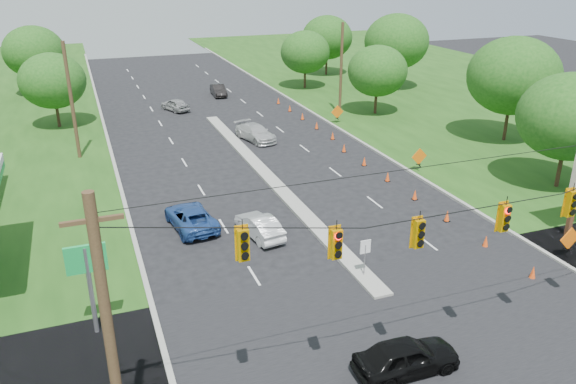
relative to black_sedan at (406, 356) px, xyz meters
name	(u,v)px	position (x,y,z in m)	size (l,w,h in m)	color
ground	(434,351)	(1.73, 0.63, -0.70)	(160.00, 160.00, 0.00)	black
cross_street	(434,351)	(1.73, 0.63, -0.70)	(160.00, 14.00, 0.02)	black
curb_left	(112,154)	(-8.37, 30.63, -0.70)	(0.25, 110.00, 0.16)	gray
curb_right	(339,130)	(11.83, 30.63, -0.70)	(0.25, 110.00, 0.16)	gray
median	(266,176)	(1.73, 21.63, -0.70)	(1.00, 34.00, 0.18)	gray
median_sign	(365,251)	(1.73, 6.63, 0.76)	(0.55, 0.06, 2.05)	gray
signal_span	(464,252)	(1.68, -0.37, 4.27)	(25.60, 0.32, 9.00)	#422D1C
utility_pole_far_left	(72,102)	(-10.77, 30.63, 3.80)	(0.28, 0.28, 9.00)	#422D1C
utility_pole_far_right	(341,70)	(14.23, 35.63, 3.80)	(0.28, 0.28, 9.00)	#422D1C
cone_0	(533,272)	(9.38, 3.63, -0.35)	(0.32, 0.32, 0.70)	#FA4E15
cone_1	(486,241)	(9.38, 7.13, -0.35)	(0.32, 0.32, 0.70)	#FA4E15
cone_2	(447,216)	(9.38, 10.63, -0.35)	(0.32, 0.32, 0.70)	#FA4E15
cone_3	(415,195)	(9.38, 14.13, -0.35)	(0.32, 0.32, 0.70)	#FA4E15
cone_4	(388,177)	(9.38, 17.63, -0.35)	(0.32, 0.32, 0.70)	#FA4E15
cone_5	(364,161)	(9.38, 21.13, -0.35)	(0.32, 0.32, 0.70)	#FA4E15
cone_6	(344,148)	(9.38, 24.63, -0.35)	(0.32, 0.32, 0.70)	#FA4E15
cone_7	(333,135)	(9.98, 28.13, -0.35)	(0.32, 0.32, 0.70)	#FA4E15
cone_8	(317,125)	(9.98, 31.63, -0.35)	(0.32, 0.32, 0.70)	#FA4E15
cone_9	(302,116)	(9.98, 35.13, -0.35)	(0.32, 0.32, 0.70)	#FA4E15
cone_10	(290,108)	(9.98, 38.63, -0.35)	(0.32, 0.32, 0.70)	#FA4E15
cone_11	(278,101)	(9.98, 42.13, -0.35)	(0.32, 0.32, 0.70)	#FA4E15
work_sign_0	(570,240)	(12.53, 4.63, 0.39)	(1.27, 0.58, 1.37)	black
work_sign_1	(419,157)	(12.53, 18.63, 0.39)	(1.27, 0.58, 1.37)	black
work_sign_2	(337,112)	(12.53, 32.63, 0.39)	(1.27, 0.58, 1.37)	black
tree_5	(52,81)	(-12.27, 40.63, 3.64)	(5.88, 5.88, 6.86)	black
tree_6	(34,52)	(-14.27, 55.63, 4.26)	(6.72, 6.72, 7.84)	black
tree_7	(570,117)	(19.73, 12.63, 4.26)	(6.72, 6.72, 7.84)	black
tree_8	(513,76)	(23.73, 22.63, 4.88)	(7.56, 7.56, 8.82)	black
tree_9	(378,71)	(17.73, 34.63, 3.64)	(5.88, 5.88, 6.86)	black
tree_10	(397,42)	(25.73, 44.63, 4.88)	(7.56, 7.56, 8.82)	black
tree_11	(327,37)	(21.73, 55.63, 4.26)	(6.72, 6.72, 7.84)	black
tree_12	(305,52)	(15.73, 48.63, 3.64)	(5.88, 5.88, 6.86)	black
black_sedan	(406,356)	(0.00, 0.00, 0.00)	(1.65, 4.10, 1.40)	black
white_sedan	(259,226)	(-1.68, 12.69, -0.06)	(1.35, 3.88, 1.28)	silver
blue_pickup	(191,217)	(-5.05, 15.18, -0.04)	(2.18, 4.72, 1.31)	#254990
silver_car_far	(256,133)	(3.64, 30.24, -0.02)	(1.91, 4.70, 1.37)	#B1B1B1
silver_car_oncoming	(175,105)	(-1.02, 43.04, -0.06)	(1.51, 3.75, 1.28)	gray
dark_car_receding	(218,90)	(4.87, 48.29, -0.05)	(1.37, 3.92, 1.29)	black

